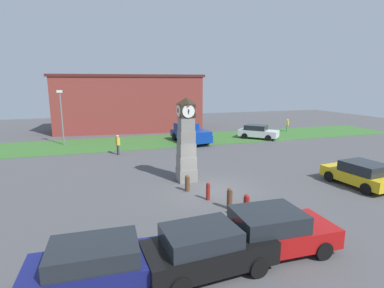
% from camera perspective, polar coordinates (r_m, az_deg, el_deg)
% --- Properties ---
extents(ground_plane, '(82.38, 82.38, 0.00)m').
position_cam_1_polar(ground_plane, '(17.05, 4.21, -8.72)').
color(ground_plane, '#4C4C4F').
extents(clock_tower, '(1.15, 1.14, 5.07)m').
position_cam_1_polar(clock_tower, '(17.98, -1.09, 0.19)').
color(clock_tower, gray).
rests_on(clock_tower, ground_plane).
extents(bollard_near_tower, '(0.27, 0.27, 1.14)m').
position_cam_1_polar(bollard_near_tower, '(13.63, 10.29, -11.61)').
color(bollard_near_tower, maroon).
rests_on(bollard_near_tower, ground_plane).
extents(bollard_mid_row, '(0.27, 0.27, 1.03)m').
position_cam_1_polar(bollard_mid_row, '(14.55, 7.18, -10.21)').
color(bollard_mid_row, brown).
rests_on(bollard_mid_row, ground_plane).
extents(bollard_far_row, '(0.21, 0.21, 0.93)m').
position_cam_1_polar(bollard_far_row, '(15.52, 3.08, -8.92)').
color(bollard_far_row, maroon).
rests_on(bollard_far_row, ground_plane).
extents(bollard_end_row, '(0.27, 0.27, 0.93)m').
position_cam_1_polar(bollard_end_row, '(16.70, -0.89, -7.42)').
color(bollard_end_row, brown).
rests_on(bollard_end_row, ground_plane).
extents(car_navy_sedan, '(4.53, 2.02, 1.48)m').
position_cam_1_polar(car_navy_sedan, '(9.60, -16.46, -21.27)').
color(car_navy_sedan, navy).
rests_on(car_navy_sedan, ground_plane).
extents(car_near_tower, '(4.24, 2.12, 1.54)m').
position_cam_1_polar(car_near_tower, '(9.96, 2.86, -19.30)').
color(car_near_tower, black).
rests_on(car_near_tower, ground_plane).
extents(car_by_building, '(4.25, 2.14, 1.56)m').
position_cam_1_polar(car_by_building, '(11.33, 15.17, -15.65)').
color(car_by_building, '#A51111').
rests_on(car_by_building, ground_plane).
extents(car_silver_hatch, '(4.14, 4.14, 1.48)m').
position_cam_1_polar(car_silver_hatch, '(32.98, 12.43, 2.30)').
color(car_silver_hatch, silver).
rests_on(car_silver_hatch, ground_plane).
extents(car_end_of_row, '(2.43, 4.10, 1.45)m').
position_cam_1_polar(car_end_of_row, '(19.97, 29.42, -4.94)').
color(car_end_of_row, gold).
rests_on(car_end_of_row, ground_plane).
extents(pickup_truck, '(2.91, 5.65, 1.85)m').
position_cam_1_polar(pickup_truck, '(30.05, -0.35, 2.03)').
color(pickup_truck, navy).
rests_on(pickup_truck, ground_plane).
extents(pedestrian_near_bench, '(0.35, 0.46, 1.69)m').
position_cam_1_polar(pedestrian_near_bench, '(25.66, -13.95, 0.11)').
color(pedestrian_near_bench, '#3F3F47').
rests_on(pedestrian_near_bench, ground_plane).
extents(pedestrian_by_cars, '(0.46, 0.44, 1.57)m').
position_cam_1_polar(pedestrian_by_cars, '(38.76, 17.71, 3.56)').
color(pedestrian_by_cars, '#338C4C').
rests_on(pedestrian_by_cars, ground_plane).
extents(street_lamp_near_road, '(0.50, 0.24, 5.25)m').
position_cam_1_polar(street_lamp_near_road, '(31.12, -23.62, 5.42)').
color(street_lamp_near_road, slate).
rests_on(street_lamp_near_road, ground_plane).
extents(warehouse_blue_far, '(18.41, 8.75, 6.88)m').
position_cam_1_polar(warehouse_blue_far, '(38.96, -11.78, 7.69)').
color(warehouse_blue_far, maroon).
rests_on(warehouse_blue_far, ground_plane).
extents(grass_verge_far, '(49.43, 7.15, 0.04)m').
position_cam_1_polar(grass_verge_far, '(31.76, -1.13, 0.87)').
color(grass_verge_far, '#386B2D').
rests_on(grass_verge_far, ground_plane).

